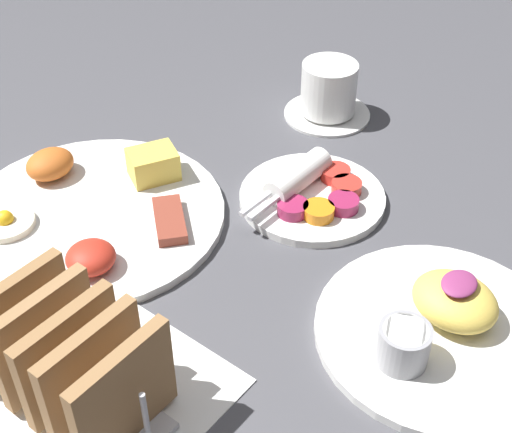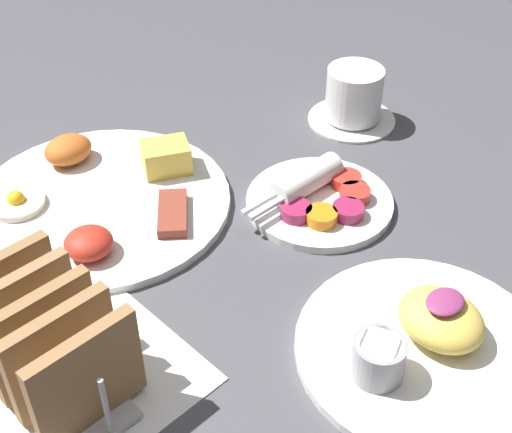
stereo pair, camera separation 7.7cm
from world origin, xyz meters
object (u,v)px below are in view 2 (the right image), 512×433
Objects in this scene: plate_breakfast at (101,197)px; plate_foreground at (424,342)px; toast_rack at (46,340)px; coffee_cup at (354,98)px; plate_condiments at (319,198)px.

plate_foreground reaches higher than plate_breakfast.
coffee_cup is at bearing 10.13° from toast_rack.
plate_condiments is at bearing 65.49° from plate_foreground.
toast_rack reaches higher than plate_breakfast.
toast_rack is 1.50× the size of coffee_cup.
plate_breakfast is 1.69× the size of toast_rack.
coffee_cup is at bearing -13.86° from plate_breakfast.
toast_rack reaches higher than coffee_cup.
toast_rack is at bearing -134.30° from plate_breakfast.
plate_breakfast is 0.26m from plate_condiments.
plate_condiments is (0.18, -0.18, 0.00)m from plate_breakfast.
coffee_cup is (0.17, 0.09, 0.02)m from plate_condiments.
plate_breakfast is 0.26m from toast_rack.
plate_condiments is at bearing -45.28° from plate_breakfast.
plate_foreground is at bearing -78.31° from plate_breakfast.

